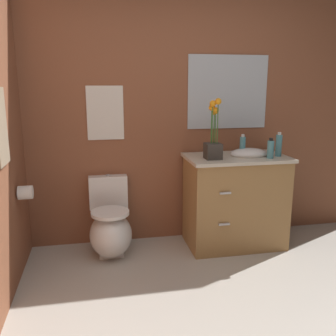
{
  "coord_description": "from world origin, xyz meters",
  "views": [
    {
      "loc": [
        -0.68,
        -1.7,
        1.53
      ],
      "look_at": [
        -0.05,
        1.43,
        0.8
      ],
      "focal_mm": 39.53,
      "sensor_mm": 36.0,
      "label": 1
    }
  ],
  "objects": [
    {
      "name": "flower_vase",
      "position": [
        0.35,
        1.4,
        1.04
      ],
      "size": [
        0.14,
        0.14,
        0.54
      ],
      "color": "#38332D",
      "rests_on": "vanity_cabinet"
    },
    {
      "name": "lotion_bottle",
      "position": [
        0.99,
        1.41,
        0.98
      ],
      "size": [
        0.06,
        0.06,
        0.22
      ],
      "color": "teal",
      "rests_on": "vanity_cabinet"
    },
    {
      "name": "toilet",
      "position": [
        -0.57,
        1.51,
        0.24
      ],
      "size": [
        0.38,
        0.59,
        0.69
      ],
      "color": "white",
      "rests_on": "ground_plane"
    },
    {
      "name": "vanity_cabinet",
      "position": [
        0.61,
        1.48,
        0.45
      ],
      "size": [
        0.94,
        0.56,
        1.05
      ],
      "color": "#9E7242",
      "rests_on": "ground_plane"
    },
    {
      "name": "toilet_paper_roll",
      "position": [
        -1.24,
        1.31,
        0.68
      ],
      "size": [
        0.11,
        0.11,
        0.11
      ],
      "primitive_type": "cylinder",
      "rotation": [
        0.0,
        1.57,
        0.0
      ],
      "color": "white"
    },
    {
      "name": "wall_mirror",
      "position": [
        0.61,
        1.78,
        1.45
      ],
      "size": [
        0.8,
        0.01,
        0.7
      ],
      "primitive_type": "cube",
      "color": "#B2BCC6"
    },
    {
      "name": "soap_bottle",
      "position": [
        0.87,
        1.33,
        0.96
      ],
      "size": [
        0.06,
        0.06,
        0.19
      ],
      "color": "teal",
      "rests_on": "vanity_cabinet"
    },
    {
      "name": "wall_poster",
      "position": [
        -0.57,
        1.78,
        1.27
      ],
      "size": [
        0.33,
        0.01,
        0.49
      ],
      "primitive_type": "cube",
      "color": "silver"
    },
    {
      "name": "wall_back",
      "position": [
        0.2,
        1.81,
        1.25
      ],
      "size": [
        4.08,
        0.05,
        2.5
      ],
      "primitive_type": "cube",
      "color": "brown",
      "rests_on": "ground_plane"
    },
    {
      "name": "hanging_towel",
      "position": [
        -1.3,
        0.94,
        1.25
      ],
      "size": [
        0.03,
        0.28,
        0.52
      ],
      "primitive_type": "cube",
      "color": "gray"
    },
    {
      "name": "hand_wash_bottle",
      "position": [
        0.68,
        1.51,
        0.96
      ],
      "size": [
        0.05,
        0.05,
        0.2
      ],
      "color": "teal",
      "rests_on": "vanity_cabinet"
    }
  ]
}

